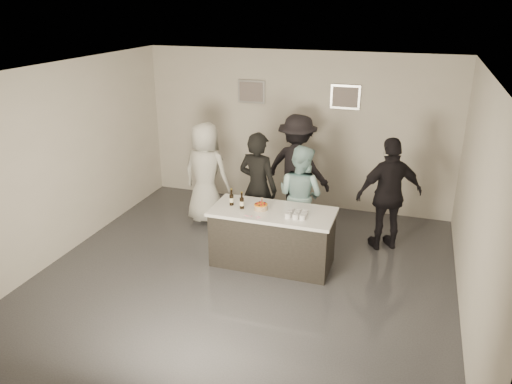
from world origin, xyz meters
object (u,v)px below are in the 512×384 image
cake (261,207)px  person_guest_right (389,194)px  bar_counter (272,237)px  beer_bottle_b (242,200)px  person_guest_back (297,167)px  person_main_blue (300,195)px  person_guest_left (206,173)px  person_main_black (258,188)px  beer_bottle_a (231,197)px

cake → person_guest_right: 2.13m
bar_counter → beer_bottle_b: 0.75m
person_guest_right → person_guest_back: 1.86m
cake → person_guest_back: bearing=87.1°
person_main_blue → person_guest_left: person_guest_left is taller
beer_bottle_b → person_guest_back: (0.38, 1.94, -0.05)m
person_guest_left → person_guest_back: 1.66m
person_main_black → person_main_blue: person_main_black is taller
person_main_blue → person_guest_right: size_ratio=0.91×
beer_bottle_a → person_guest_right: (2.28, 1.12, -0.09)m
bar_counter → beer_bottle_a: bearing=179.8°
beer_bottle_b → person_guest_back: person_guest_back is taller
person_guest_right → person_main_black: bearing=-17.1°
person_guest_right → person_guest_back: bearing=-51.6°
person_guest_back → person_main_black: bearing=85.7°
person_main_blue → person_guest_left: bearing=11.8°
person_guest_right → cake: bearing=4.4°
cake → person_guest_back: person_guest_back is taller
person_guest_left → person_guest_right: (3.22, -0.06, 0.01)m
bar_counter → person_main_black: size_ratio=0.98×
bar_counter → person_main_blue: size_ratio=1.10×
beer_bottle_b → person_main_black: bearing=90.1°
beer_bottle_b → person_guest_left: size_ratio=0.14×
cake → person_guest_back: size_ratio=0.10×
person_main_blue → bar_counter: bearing=97.3°
beer_bottle_b → person_guest_left: 1.69m
bar_counter → person_main_blue: (0.22, 0.85, 0.40)m
person_guest_left → person_main_blue: bearing=177.9°
bar_counter → cake: cake is taller
bar_counter → person_main_black: 0.99m
beer_bottle_a → person_main_black: (0.19, 0.71, -0.08)m
bar_counter → person_guest_back: person_guest_back is taller
cake → person_guest_right: size_ratio=0.11×
beer_bottle_a → bar_counter: bearing=-0.2°
person_guest_left → person_guest_back: (1.52, 0.69, 0.05)m
person_main_blue → person_guest_left: 1.86m
cake → beer_bottle_b: bearing=-170.1°
bar_counter → cake: 0.52m
bar_counter → beer_bottle_b: size_ratio=7.15×
beer_bottle_b → person_guest_right: person_guest_right is taller
beer_bottle_b → person_main_black: (-0.00, 0.79, -0.08)m
cake → person_main_black: 0.79m
cake → beer_bottle_b: 0.30m
person_main_black → person_guest_right: size_ratio=1.01×
beer_bottle_a → beer_bottle_b: bearing=-21.4°
beer_bottle_a → beer_bottle_b: 0.21m
cake → person_guest_right: bearing=32.5°
beer_bottle_b → person_guest_left: bearing=132.2°
person_guest_back → beer_bottle_a: bearing=86.9°
person_main_black → person_guest_left: (-1.13, 0.46, -0.02)m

